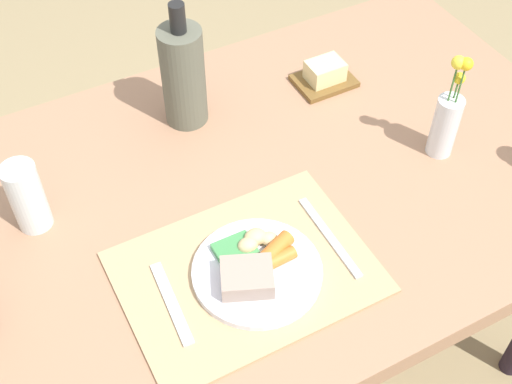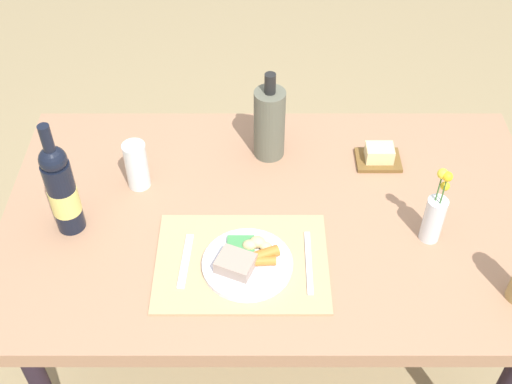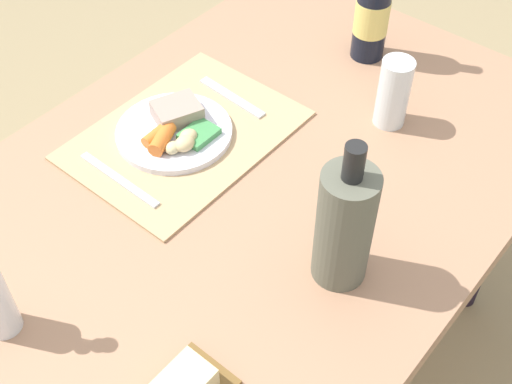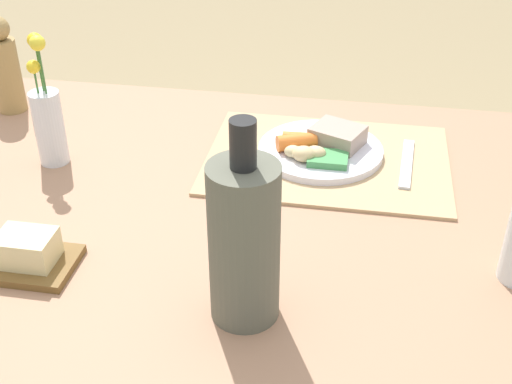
% 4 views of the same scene
% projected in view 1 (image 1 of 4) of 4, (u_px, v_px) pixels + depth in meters
% --- Properties ---
extents(ground_plane, '(8.00, 8.00, 0.00)m').
position_uv_depth(ground_plane, '(248.00, 367.00, 1.87)').
color(ground_plane, '#99845D').
extents(dining_table, '(1.48, 0.88, 0.73)m').
position_uv_depth(dining_table, '(245.00, 213.00, 1.38)').
color(dining_table, '#A47758').
rests_on(dining_table, ground_plane).
extents(placemat, '(0.44, 0.32, 0.01)m').
position_uv_depth(placemat, '(246.00, 272.00, 1.20)').
color(placemat, tan).
rests_on(placemat, dining_table).
extents(dinner_plate, '(0.23, 0.23, 0.05)m').
position_uv_depth(dinner_plate, '(256.00, 268.00, 1.19)').
color(dinner_plate, silver).
rests_on(dinner_plate, placemat).
extents(fork, '(0.03, 0.17, 0.00)m').
position_uv_depth(fork, '(171.00, 303.00, 1.15)').
color(fork, silver).
rests_on(fork, placemat).
extents(knife, '(0.02, 0.20, 0.00)m').
position_uv_depth(knife, '(330.00, 237.00, 1.25)').
color(knife, silver).
rests_on(knife, placemat).
extents(flower_vase, '(0.05, 0.05, 0.24)m').
position_uv_depth(flower_vase, '(446.00, 120.00, 1.34)').
color(flower_vase, silver).
rests_on(flower_vase, dining_table).
extents(butter_dish, '(0.13, 0.10, 0.06)m').
position_uv_depth(butter_dish, '(325.00, 75.00, 1.53)').
color(butter_dish, brown).
rests_on(butter_dish, dining_table).
extents(cooler_bottle, '(0.09, 0.09, 0.28)m').
position_uv_depth(cooler_bottle, '(183.00, 75.00, 1.39)').
color(cooler_bottle, '#5C5D4D').
rests_on(cooler_bottle, dining_table).
extents(water_tumbler, '(0.06, 0.06, 0.15)m').
position_uv_depth(water_tumbler, '(28.00, 200.00, 1.23)').
color(water_tumbler, silver).
rests_on(water_tumbler, dining_table).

